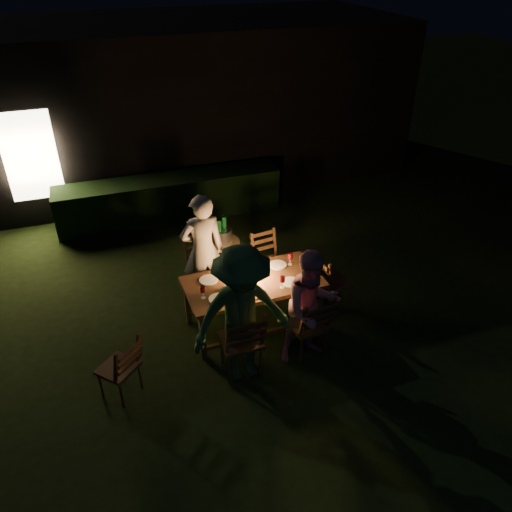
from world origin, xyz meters
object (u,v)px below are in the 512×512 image
object	(u,v)px
dining_table	(253,285)
bottle_bucket_a	(220,234)
chair_spare	(121,377)
person_house_side	(203,250)
bottle_table	(235,276)
person_opp_right	(311,307)
ice_bucket	(222,235)
chair_near_left	(241,351)
bottle_bucket_b	(225,231)
person_opp_left	(242,316)
lantern	(255,268)
chair_end	(332,290)
chair_far_left	(206,283)
chair_far_right	(269,271)
chair_near_right	(308,334)
side_table	(223,246)

from	to	relation	value
dining_table	bottle_bucket_a	distance (m)	1.17
chair_spare	person_house_side	xyz separation A→B (m)	(1.38, 1.49, 0.59)
dining_table	bottle_table	bearing A→B (deg)	-180.00
person_opp_right	ice_bucket	distance (m)	2.07
dining_table	chair_near_left	bearing A→B (deg)	-120.29
chair_near_left	bottle_bucket_b	bearing A→B (deg)	79.55
person_opp_left	lantern	bearing A→B (deg)	60.11
chair_end	person_house_side	distance (m)	1.96
chair_far_left	bottle_bucket_a	size ratio (longest dim) A/B	3.22
chair_near_left	chair_far_right	xyz separation A→B (m)	(0.94, 1.58, -0.04)
chair_far_right	person_opp_right	bearing A→B (deg)	80.64
chair_far_left	person_opp_right	distance (m)	1.89
chair_far_right	chair_near_right	bearing A→B (deg)	80.61
chair_near_left	side_table	size ratio (longest dim) A/B	1.52
chair_far_left	person_opp_right	bearing A→B (deg)	118.70
dining_table	bottle_table	size ratio (longest dim) A/B	6.58
lantern	chair_far_right	bearing A→B (deg)	57.51
chair_spare	bottle_table	distance (m)	1.86
chair_far_left	person_opp_right	world-z (taller)	person_opp_right
dining_table	ice_bucket	world-z (taller)	ice_bucket
chair_far_left	person_house_side	distance (m)	0.55
side_table	lantern	bearing A→B (deg)	-83.05
person_opp_right	lantern	bearing A→B (deg)	114.69
bottle_bucket_a	chair_near_right	bearing A→B (deg)	-71.86
chair_end	chair_spare	distance (m)	3.18
person_opp_left	side_table	bearing A→B (deg)	78.56
chair_far_left	bottle_bucket_b	world-z (taller)	chair_far_left
chair_far_right	person_house_side	bearing A→B (deg)	-8.74
chair_near_left	lantern	xyz separation A→B (m)	(0.47, 0.84, 0.59)
chair_far_right	person_opp_right	world-z (taller)	person_opp_right
bottle_bucket_b	chair_near_left	bearing A→B (deg)	-100.72
chair_far_left	bottle_bucket_b	bearing A→B (deg)	-136.11
person_house_side	bottle_bucket_b	distance (m)	0.61
chair_spare	lantern	size ratio (longest dim) A/B	2.59
bottle_table	dining_table	bearing A→B (deg)	2.21
person_opp_right	bottle_bucket_a	bearing A→B (deg)	105.50
chair_near_right	chair_far_right	distance (m)	1.54
chair_far_right	person_house_side	distance (m)	1.16
person_opp_left	bottle_table	bearing A→B (deg)	76.29
bottle_bucket_a	bottle_bucket_b	distance (m)	0.13
chair_end	ice_bucket	size ratio (longest dim) A/B	3.06
chair_spare	ice_bucket	size ratio (longest dim) A/B	3.02
bottle_bucket_a	bottle_bucket_b	xyz separation A→B (m)	(0.10, 0.08, 0.00)
dining_table	person_opp_right	xyz separation A→B (m)	(0.48, -0.80, 0.10)
chair_end	bottle_table	xyz separation A→B (m)	(-1.48, -0.06, 0.62)
chair_near_right	side_table	world-z (taller)	chair_near_right
chair_near_right	person_opp_right	world-z (taller)	person_opp_right
chair_near_right	lantern	xyz separation A→B (m)	(-0.43, 0.80, 0.61)
chair_near_left	chair_far_right	world-z (taller)	chair_near_left
person_opp_right	bottle_bucket_b	xyz separation A→B (m)	(-0.52, 2.03, 0.08)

